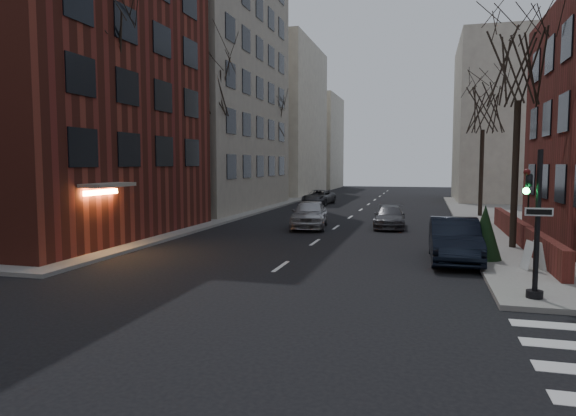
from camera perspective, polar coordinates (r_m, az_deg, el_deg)
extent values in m
cube|color=gray|center=(49.63, -28.40, 0.09)|extent=(44.00, 44.00, 0.15)
cube|color=maroon|center=(30.86, -28.04, 14.13)|extent=(15.00, 15.00, 18.00)
cube|color=gray|center=(46.73, -14.26, 17.45)|extent=(18.00, 18.00, 28.00)
cube|color=maroon|center=(25.44, 24.48, -2.55)|extent=(0.35, 16.00, 1.00)
cube|color=beige|center=(64.33, -3.26, 9.61)|extent=(14.00, 16.00, 18.00)
cube|color=beige|center=(56.92, 25.33, 8.75)|extent=(14.00, 14.00, 16.00)
cube|color=beige|center=(80.03, 1.97, 7.27)|extent=(10.00, 12.00, 14.00)
cylinder|color=black|center=(15.26, 25.97, -1.66)|extent=(0.14, 0.14, 4.00)
cylinder|color=black|center=(15.58, 25.71, -8.62)|extent=(0.44, 0.44, 0.20)
imported|color=black|center=(15.15, 25.17, 1.55)|extent=(0.16, 0.20, 1.00)
sphere|color=#19FF4C|center=(15.09, 24.95, 1.74)|extent=(0.18, 0.18, 0.18)
cube|color=white|center=(15.11, 26.11, -0.39)|extent=(0.70, 0.03, 0.22)
cylinder|color=#2D231C|center=(24.26, -19.92, 3.95)|extent=(0.28, 0.28, 6.65)
cylinder|color=#2D231C|center=(34.78, -8.52, 4.70)|extent=(0.28, 0.28, 7.00)
cylinder|color=#2D231C|center=(47.95, -1.80, 4.39)|extent=(0.28, 0.28, 6.30)
cylinder|color=#2D231C|center=(24.19, 23.92, 3.41)|extent=(0.28, 0.28, 6.30)
cylinder|color=#2D231C|center=(38.08, 20.68, 3.66)|extent=(0.28, 0.28, 5.95)
cylinder|color=black|center=(30.90, -10.45, 3.72)|extent=(0.12, 0.12, 6.00)
sphere|color=#FFA54C|center=(30.99, -10.54, 9.46)|extent=(0.36, 0.36, 0.36)
cylinder|color=black|center=(49.70, -0.47, 4.24)|extent=(0.12, 0.12, 6.00)
sphere|color=#FFA54C|center=(49.76, -0.47, 7.81)|extent=(0.36, 0.36, 0.36)
imported|color=black|center=(20.80, 17.99, -3.40)|extent=(1.90, 5.14, 1.68)
imported|color=#A5A6AB|center=(30.08, 2.41, -0.65)|extent=(2.58, 5.11, 1.67)
imported|color=#46474C|center=(30.77, 11.22, -0.99)|extent=(1.97, 4.46, 1.27)
imported|color=#3E3E43|center=(47.69, 3.43, 1.21)|extent=(2.65, 4.97, 1.33)
cube|color=silver|center=(19.50, 25.62, -4.76)|extent=(0.58, 0.71, 1.00)
cone|color=black|center=(20.85, 21.04, -2.50)|extent=(1.49, 1.49, 2.08)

